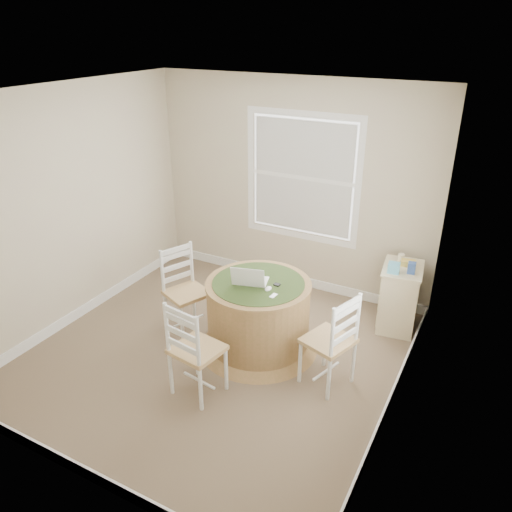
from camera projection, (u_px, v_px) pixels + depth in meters
The scene contains 14 objects.
room at pixel (236, 236), 4.70m from camera, with size 3.64×3.64×2.64m.
round_table at pixel (258, 313), 5.13m from camera, with size 1.25×1.25×0.77m.
chair_left at pixel (187, 293), 5.39m from camera, with size 0.42×0.40×0.95m, color white, non-canonical shape.
chair_near at pixel (197, 349), 4.47m from camera, with size 0.42×0.40×0.95m, color white, non-canonical shape.
chair_right at pixel (328, 340), 4.59m from camera, with size 0.42×0.40×0.95m, color white, non-canonical shape.
laptop at pixel (250, 280), 4.97m from camera, with size 0.40×0.37×0.23m.
mouse at pixel (268, 289), 4.86m from camera, with size 0.06×0.10×0.03m, color white.
phone at pixel (273, 296), 4.74m from camera, with size 0.04×0.09×0.02m, color #B7BABF.
keys at pixel (277, 285), 4.93m from camera, with size 0.06×0.05×0.03m, color black.
corner_chest at pixel (399, 297), 5.51m from camera, with size 0.49×0.61×0.74m.
tissue_box at pixel (394, 268), 5.24m from camera, with size 0.12×0.12×0.10m, color #60B9DC.
box_yellow at pixel (408, 263), 5.38m from camera, with size 0.15×0.10×0.06m, color #EEC954.
box_blue at pixel (411, 268), 5.21m from camera, with size 0.08×0.08×0.12m, color #33539B.
cup_cream at pixel (401, 258), 5.46m from camera, with size 0.07×0.07×0.09m, color beige.
Camera 1 is at (2.37, -3.57, 3.14)m, focal length 35.00 mm.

